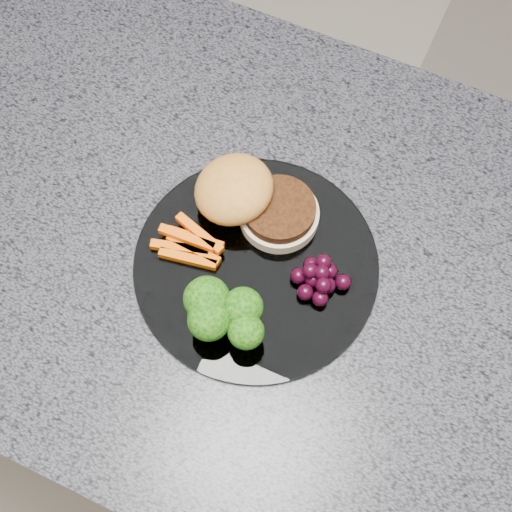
{
  "coord_description": "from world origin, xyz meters",
  "views": [
    {
      "loc": [
        0.13,
        -0.29,
        1.59
      ],
      "look_at": [
        -0.0,
        -0.02,
        0.93
      ],
      "focal_mm": 50.0,
      "sensor_mm": 36.0,
      "label": 1
    }
  ],
  "objects_px": {
    "island_cabinet": "(261,367)",
    "grape_bunch": "(319,278)",
    "burger": "(250,200)",
    "plate": "(256,265)"
  },
  "relations": [
    {
      "from": "island_cabinet",
      "to": "grape_bunch",
      "type": "xyz_separation_m",
      "value": [
        0.07,
        -0.01,
        0.49
      ]
    },
    {
      "from": "island_cabinet",
      "to": "grape_bunch",
      "type": "relative_size",
      "value": 19.41
    },
    {
      "from": "grape_bunch",
      "to": "island_cabinet",
      "type": "bearing_deg",
      "value": 168.71
    },
    {
      "from": "island_cabinet",
      "to": "burger",
      "type": "relative_size",
      "value": 7.55
    },
    {
      "from": "burger",
      "to": "grape_bunch",
      "type": "bearing_deg",
      "value": -42.77
    },
    {
      "from": "grape_bunch",
      "to": "burger",
      "type": "bearing_deg",
      "value": 153.82
    },
    {
      "from": "island_cabinet",
      "to": "grape_bunch",
      "type": "bearing_deg",
      "value": -11.29
    },
    {
      "from": "burger",
      "to": "grape_bunch",
      "type": "distance_m",
      "value": 0.11
    },
    {
      "from": "burger",
      "to": "island_cabinet",
      "type": "bearing_deg",
      "value": -63.92
    },
    {
      "from": "plate",
      "to": "grape_bunch",
      "type": "relative_size",
      "value": 4.21
    }
  ]
}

